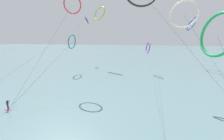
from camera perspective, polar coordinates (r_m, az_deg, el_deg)
The scene contains 10 objects.
sea_water at distance 109.55m, azimuth 8.31°, elevation 6.54°, with size 400.00×200.00×0.08m, color slate.
surfer_magenta at distance 29.16m, azimuth -35.14°, elevation -11.04°, with size 1.40×0.71×1.70m.
kite_cobalt at distance 64.66m, azimuth 28.35°, elevation 15.30°, with size 5.54×54.98×18.54m.
kite_crimson at distance 35.92m, azimuth -15.05°, elevation 23.12°, with size 7.47×14.61×20.17m.
kite_ivory at distance 30.41m, azimuth 25.94°, elevation 18.70°, with size 9.66×11.86×17.70m.
kite_emerald at distance 21.43m, azimuth 35.48°, elevation 10.92°, with size 7.11×5.27×14.24m.
kite_violet at distance 47.67m, azimuth 13.67°, elevation 8.26°, with size 1.72×36.83×9.90m.
kite_lime at distance 58.77m, azimuth -4.79°, elevation 20.88°, with size 6.06×46.82×22.55m.
kite_teal at distance 49.30m, azimuth -15.17°, elevation 10.43°, with size 1.75×28.62×12.19m.
kite_navy at distance 67.15m, azimuth -9.80°, elevation 18.36°, with size 3.50×53.89×19.94m.
Camera 1 is at (4.49, -3.84, 11.38)m, focal length 23.80 mm.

